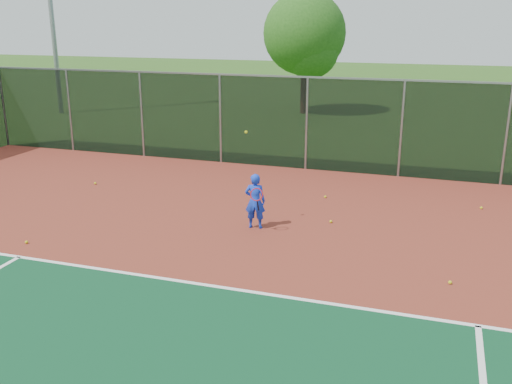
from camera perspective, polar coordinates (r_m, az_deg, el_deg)
court_apron at (r=9.32m, az=8.88°, el=-14.22°), size 30.00×20.00×0.02m
fence_back at (r=18.23m, az=14.35°, el=6.23°), size 30.00×0.06×3.03m
tennis_player at (r=13.40m, az=-0.09°, el=-0.89°), size 0.59×0.61×2.31m
practice_ball_1 at (r=15.94m, az=6.94°, el=-0.48°), size 0.07×0.07×0.07m
practice_ball_2 at (r=17.78m, az=-15.78°, el=0.84°), size 0.07×0.07×0.07m
practice_ball_3 at (r=14.04m, az=7.50°, el=-2.94°), size 0.07×0.07×0.07m
practice_ball_4 at (r=16.03m, az=21.61°, el=-1.48°), size 0.07×0.07×0.07m
practice_ball_6 at (r=13.65m, az=-21.97°, el=-4.67°), size 0.07×0.07×0.07m
practice_ball_7 at (r=11.43m, az=18.84°, el=-8.55°), size 0.07×0.07×0.07m
tree_back_left at (r=30.00m, az=5.04°, el=15.15°), size 4.20×4.20×6.17m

